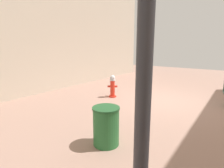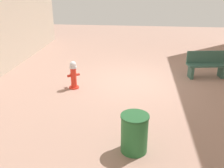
{
  "view_description": "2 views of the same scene",
  "coord_description": "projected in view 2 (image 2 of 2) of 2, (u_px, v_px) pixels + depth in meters",
  "views": [
    {
      "loc": [
        -2.32,
        6.74,
        2.09
      ],
      "look_at": [
        1.1,
        1.97,
        0.86
      ],
      "focal_mm": 29.18,
      "sensor_mm": 36.0,
      "label": 1
    },
    {
      "loc": [
        -0.15,
        8.38,
        3.34
      ],
      "look_at": [
        0.5,
        2.51,
        0.92
      ],
      "focal_mm": 41.17,
      "sensor_mm": 36.0,
      "label": 2
    }
  ],
  "objects": [
    {
      "name": "fire_hydrant",
      "position": [
        73.0,
        75.0,
        8.33
      ],
      "size": [
        0.39,
        0.37,
        0.92
      ],
      "color": "red",
      "rests_on": "ground_plane"
    },
    {
      "name": "trash_bin",
      "position": [
        134.0,
        133.0,
        5.25
      ],
      "size": [
        0.58,
        0.58,
        0.84
      ],
      "color": "#266633",
      "rests_on": "ground_plane"
    },
    {
      "name": "bench_near",
      "position": [
        206.0,
        64.0,
        9.28
      ],
      "size": [
        1.47,
        0.66,
        0.95
      ],
      "color": "#33594C",
      "rests_on": "ground_plane"
    },
    {
      "name": "ground_plane",
      "position": [
        134.0,
        82.0,
        8.99
      ],
      "size": [
        23.4,
        23.4,
        0.0
      ],
      "primitive_type": "plane",
      "color": "#9E7A6B"
    }
  ]
}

